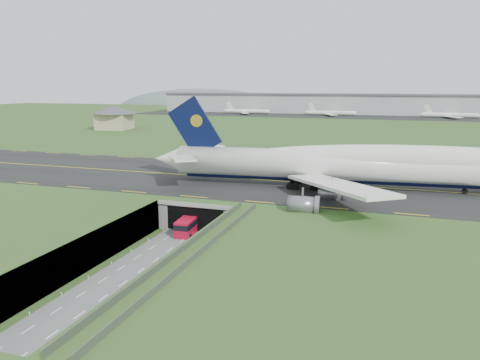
% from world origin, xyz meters
% --- Properties ---
extents(ground, '(900.00, 900.00, 0.00)m').
position_xyz_m(ground, '(0.00, 0.00, 0.00)').
color(ground, '#305020').
rests_on(ground, ground).
extents(airfield_deck, '(800.00, 800.00, 6.00)m').
position_xyz_m(airfield_deck, '(0.00, 0.00, 3.00)').
color(airfield_deck, gray).
rests_on(airfield_deck, ground).
extents(trench_road, '(12.00, 75.00, 0.20)m').
position_xyz_m(trench_road, '(0.00, -7.50, 0.10)').
color(trench_road, slate).
rests_on(trench_road, ground).
extents(taxiway, '(800.00, 44.00, 0.18)m').
position_xyz_m(taxiway, '(0.00, 33.00, 6.09)').
color(taxiway, black).
rests_on(taxiway, airfield_deck).
extents(tunnel_portal, '(17.00, 22.30, 6.00)m').
position_xyz_m(tunnel_portal, '(0.00, 16.71, 3.33)').
color(tunnel_portal, gray).
rests_on(tunnel_portal, ground).
extents(guideway, '(3.00, 53.00, 7.05)m').
position_xyz_m(guideway, '(11.00, -19.11, 5.32)').
color(guideway, '#A8A8A3').
rests_on(guideway, ground).
extents(jumbo_jet, '(98.51, 62.42, 20.74)m').
position_xyz_m(jumbo_jet, '(30.18, 30.03, 11.59)').
color(jumbo_jet, white).
rests_on(jumbo_jet, ground).
extents(shuttle_tram, '(3.65, 8.09, 3.20)m').
position_xyz_m(shuttle_tram, '(-0.86, 6.39, 1.75)').
color(shuttle_tram, '#B20B26').
rests_on(shuttle_tram, ground).
extents(service_building, '(25.52, 25.52, 12.15)m').
position_xyz_m(service_building, '(-100.02, 133.46, 13.20)').
color(service_building, tan).
rests_on(service_building, ground).
extents(cargo_terminal, '(320.00, 67.00, 15.60)m').
position_xyz_m(cargo_terminal, '(-0.04, 299.41, 13.96)').
color(cargo_terminal, '#B2B2B2').
rests_on(cargo_terminal, ground).
extents(distant_hills, '(700.00, 91.00, 60.00)m').
position_xyz_m(distant_hills, '(64.38, 430.00, -4.00)').
color(distant_hills, slate).
rests_on(distant_hills, ground).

